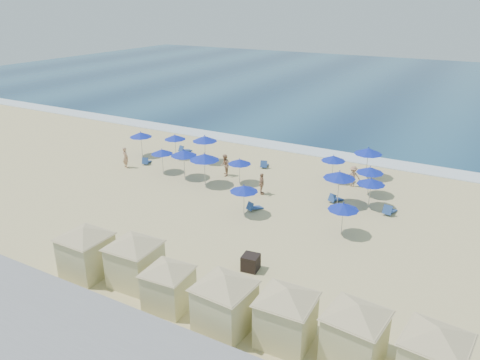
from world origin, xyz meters
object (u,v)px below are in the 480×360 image
Objects in this scene: umbrella_3 at (204,157)px; beachgoer_1 at (225,165)px; umbrella_4 at (205,139)px; umbrella_9 at (370,170)px; cabana_3 at (225,295)px; umbrella_13 at (184,153)px; cabana_4 at (286,308)px; umbrella_12 at (368,151)px; umbrella_0 at (141,135)px; cabana_5 at (356,325)px; trash_bin at (251,262)px; cabana_2 at (168,279)px; beachgoer_0 at (125,157)px; umbrella_7 at (333,158)px; umbrella_11 at (343,207)px; cabana_0 at (85,245)px; cabana_6 at (435,350)px; umbrella_10 at (371,181)px; umbrella_8 at (339,175)px; beachgoer_3 at (353,176)px; umbrella_2 at (175,137)px; cabana_1 at (134,254)px; umbrella_5 at (240,162)px; beachgoer_2 at (262,184)px; umbrella_6 at (244,188)px.

umbrella_3 is 1.45× the size of beachgoer_1.
umbrella_4 is 1.10× the size of umbrella_9.
umbrella_4 is (-12.99, 18.06, 0.44)m from cabana_3.
cabana_4 is at bearing -42.20° from umbrella_13.
cabana_3 is 1.86× the size of umbrella_12.
cabana_5 is at bearing -32.96° from umbrella_0.
trash_bin is 16.81m from umbrella_12.
umbrella_0 is (-18.98, 16.69, 0.30)m from cabana_3.
beachgoer_0 is at bearing 137.98° from cabana_2.
umbrella_12 is (2.09, 2.16, 0.32)m from umbrella_7.
cabana_3 is 11.00m from umbrella_11.
umbrella_12 is at bearing 89.28° from cabana_3.
umbrella_4 is (-4.56, 17.87, 0.44)m from cabana_0.
cabana_6 is 20.87m from umbrella_7.
cabana_3 is 1.91× the size of umbrella_4.
umbrella_10 reaches higher than beachgoer_0.
umbrella_8 is at bearing 120.34° from cabana_6.
umbrella_9 reaches higher than beachgoer_3.
umbrella_9 is (1.39, 17.76, 0.25)m from cabana_3.
cabana_3 reaches higher than beachgoer_0.
umbrella_7 is at bearing 25.92° from umbrella_13.
umbrella_2 reaches higher than umbrella_11.
cabana_1 and cabana_3 have the same top height.
umbrella_12 is at bearing 104.09° from cabana_5.
cabana_1 is at bearing -81.15° from umbrella_5.
trash_bin is 0.52× the size of beachgoer_2.
cabana_0 reaches higher than umbrella_6.
cabana_6 is at bearing 0.67° from cabana_1.
cabana_4 is at bearing -175.90° from cabana_6.
cabana_3 is 1.81× the size of umbrella_3.
beachgoer_0 is (-16.21, -5.63, -0.98)m from umbrella_7.
beachgoer_0 is at bearing -105.96° from beachgoer_1.
umbrella_3 reaches higher than beachgoer_1.
cabana_3 is (1.26, -4.68, 1.26)m from trash_bin.
cabana_5 is 1.99× the size of umbrella_0.
umbrella_7 is at bearing 8.24° from umbrella_0.
cabana_3 reaches higher than trash_bin.
umbrella_9 reaches higher than umbrella_11.
cabana_0 is 14.43m from umbrella_13.
beachgoer_0 is at bearing 147.76° from cabana_4.
cabana_4 is 17.30m from umbrella_9.
cabana_4 reaches higher than umbrella_0.
umbrella_13 reaches higher than beachgoer_3.
cabana_0 is 1.97× the size of umbrella_13.
umbrella_11 is at bearing 110.55° from cabana_5.
beachgoer_3 is at bearing 3.80° from umbrella_2.
cabana_0 is at bearing 134.70° from beachgoer_2.
cabana_0 reaches higher than cabana_3.
cabana_2 is 8.49m from cabana_5.
umbrella_10 is (2.02, 15.68, 0.20)m from cabana_3.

